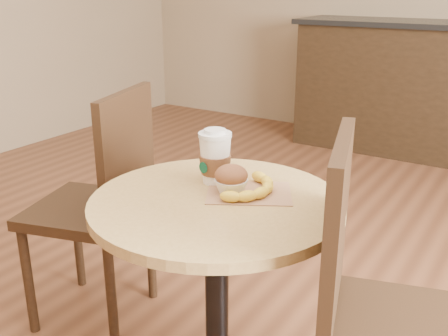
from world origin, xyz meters
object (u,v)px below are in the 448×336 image
object	(u,v)px
coffee_cup	(215,159)
banana	(254,188)
chair_right	(382,315)
chair_left	(102,200)
muffin	(231,180)
cafe_table	(217,265)

from	to	relation	value
coffee_cup	banana	bearing A→B (deg)	4.94
chair_right	banana	world-z (taller)	chair_right
chair_left	muffin	world-z (taller)	chair_left
chair_left	muffin	bearing A→B (deg)	62.07
cafe_table	muffin	size ratio (longest dim) A/B	7.75
muffin	cafe_table	bearing A→B (deg)	-110.20
cafe_table	coffee_cup	world-z (taller)	coffee_cup
chair_left	chair_right	bearing A→B (deg)	64.91
chair_left	coffee_cup	distance (m)	0.66
chair_left	coffee_cup	xyz separation A→B (m)	(0.58, -0.09, 0.30)
chair_right	muffin	size ratio (longest dim) A/B	10.23
cafe_table	chair_right	bearing A→B (deg)	1.01
cafe_table	chair_left	xyz separation A→B (m)	(-0.66, 0.19, -0.01)
chair_right	muffin	distance (m)	0.53
coffee_cup	cafe_table	bearing A→B (deg)	-41.82
banana	coffee_cup	bearing A→B (deg)	174.27
chair_right	banana	bearing A→B (deg)	63.21
coffee_cup	chair_left	bearing A→B (deg)	-174.72
banana	chair_left	bearing A→B (deg)	174.54
coffee_cup	banana	size ratio (longest dim) A/B	0.70
coffee_cup	banana	world-z (taller)	coffee_cup
chair_left	muffin	distance (m)	0.74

